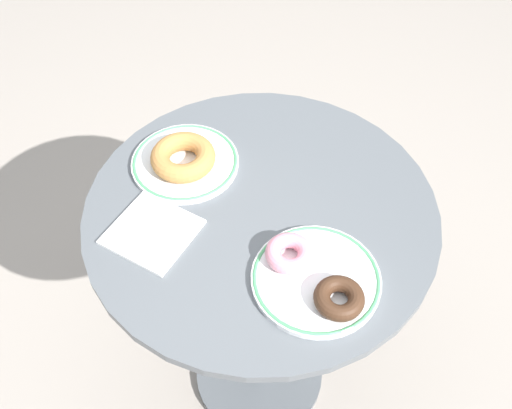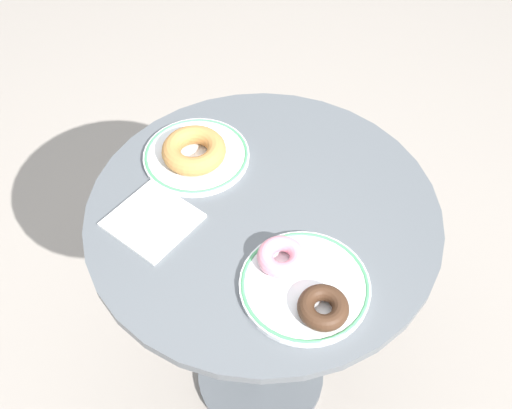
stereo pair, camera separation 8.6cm
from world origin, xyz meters
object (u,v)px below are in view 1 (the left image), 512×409
Objects in this scene: plate_left at (185,162)px; paper_napkin at (152,232)px; plate_right at (316,279)px; donut_chocolate at (339,298)px; cafe_table at (260,279)px; donut_old_fashioned at (183,157)px; donut_pink_frosted at (289,253)px.

paper_napkin is (0.09, -0.14, -0.00)m from plate_left.
plate_right is at bearing 0.81° from plate_left.
paper_napkin is (-0.30, -0.13, -0.02)m from donut_chocolate.
donut_chocolate is 0.58× the size of paper_napkin.
paper_napkin reaches higher than cafe_table.
donut_chocolate reaches higher than plate_left.
donut_old_fashioned reaches higher than donut_chocolate.
plate_left is 1.68× the size of donut_old_fashioned.
donut_pink_frosted reaches higher than plate_left.
plate_left is 0.34m from plate_right.
donut_chocolate reaches higher than paper_napkin.
plate_right is 1.74× the size of donut_old_fashioned.
cafe_table is 3.57× the size of plate_left.
cafe_table is at bearing 12.74° from plate_left.
plate_right is (0.34, 0.00, 0.00)m from plate_left.
cafe_table is at bearing 15.58° from donut_old_fashioned.
donut_old_fashioned reaches higher than cafe_table.
paper_napkin is (-0.24, -0.14, -0.00)m from plate_right.
donut_pink_frosted is (0.28, -0.00, 0.02)m from plate_left.
plate_left is at bearing 179.36° from donut_pink_frosted.
donut_chocolate is at bearing -0.35° from plate_left.
donut_chocolate reaches higher than cafe_table.
cafe_table is 6.00× the size of donut_old_fashioned.
paper_napkin is at bearing -145.35° from donut_pink_frosted.
cafe_table is at bearing 66.13° from paper_napkin.
donut_old_fashioned reaches higher than donut_pink_frosted.
paper_napkin is at bearing -155.98° from donut_chocolate.
donut_pink_frosted reaches higher than plate_right.
plate_left is 0.39m from donut_chocolate.
donut_pink_frosted is (-0.05, -0.01, 0.02)m from plate_right.
plate_left and plate_right have the same top height.
donut_chocolate is 0.33m from paper_napkin.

